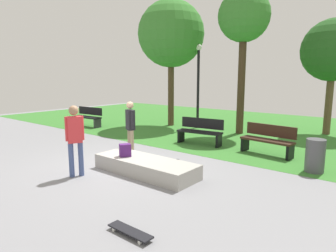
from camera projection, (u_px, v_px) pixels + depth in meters
name	position (u px, v px, depth m)	size (l,w,h in m)	color
ground_plane	(114.00, 166.00, 7.92)	(28.00, 28.00, 0.00)	gray
grass_lawn	(244.00, 126.00, 14.17)	(26.60, 11.72, 0.01)	#387A2D
concrete_ledge	(145.00, 166.00, 7.27)	(2.74, 0.95, 0.36)	#A8A59E
backpack_on_ledge	(125.00, 150.00, 7.47)	(0.28, 0.20, 0.32)	#4C1E66
skater_performing_trick	(75.00, 135.00, 6.93)	(0.32, 0.39, 1.70)	#3F5184
skater_watching	(130.00, 125.00, 8.78)	(0.40, 0.32, 1.64)	tan
skateboard_by_ledge	(130.00, 231.00, 4.44)	(0.80, 0.21, 0.08)	black
skateboard_spare	(166.00, 161.00, 8.09)	(0.62, 0.77, 0.08)	black
park_bench_far_right	(268.00, 139.00, 8.99)	(1.65, 0.66, 0.91)	#331E14
park_bench_center_lawn	(88.00, 116.00, 14.15)	(1.63, 0.57, 0.91)	black
park_bench_far_left	(200.00, 131.00, 10.38)	(1.64, 0.65, 0.91)	black
tree_tall_oak	(244.00, 19.00, 11.68)	(2.06, 2.06, 5.77)	#42301E
tree_young_birch	(171.00, 34.00, 13.80)	(3.10, 3.10, 5.89)	#4C3823
tree_leaning_ash	(333.00, 51.00, 11.72)	(2.47, 2.47, 4.64)	brown
lamp_post	(198.00, 77.00, 13.44)	(0.28, 0.28, 3.80)	black
trash_bin	(315.00, 156.00, 7.34)	(0.46, 0.46, 0.84)	#4C4C51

